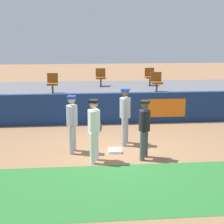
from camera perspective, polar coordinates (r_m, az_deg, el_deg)
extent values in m
plane|color=#846042|center=(10.15, 1.22, -7.00)|extent=(60.00, 60.00, 0.00)
cube|color=#26662B|center=(8.07, 3.08, -12.52)|extent=(18.00, 2.80, 0.01)
cube|color=white|center=(10.29, 0.52, -6.48)|extent=(0.40, 0.40, 0.08)
cylinder|color=white|center=(9.57, -2.70, -5.56)|extent=(0.15, 0.15, 0.86)
cylinder|color=white|center=(9.28, -3.29, -6.16)|extent=(0.15, 0.15, 0.86)
cylinder|color=white|center=(9.21, -3.04, -1.53)|extent=(0.43, 0.43, 0.61)
sphere|color=tan|center=(9.10, -3.08, 1.37)|extent=(0.23, 0.23, 0.23)
cube|color=black|center=(9.09, -3.08, 1.82)|extent=(0.30, 0.30, 0.08)
cylinder|color=white|center=(9.39, -2.67, -1.11)|extent=(0.09, 0.09, 0.57)
cylinder|color=white|center=(9.02, -3.44, -1.72)|extent=(0.09, 0.09, 0.57)
ellipsoid|color=brown|center=(9.43, -2.08, -2.59)|extent=(0.18, 0.23, 0.28)
cylinder|color=#9EA3AD|center=(11.02, 2.33, -2.95)|extent=(0.15, 0.15, 0.89)
cylinder|color=#9EA3AD|center=(10.71, 2.01, -3.42)|extent=(0.15, 0.15, 0.89)
cylinder|color=#9EA3AD|center=(10.68, 2.21, 0.72)|extent=(0.43, 0.43, 0.63)
sphere|color=brown|center=(10.58, 2.23, 3.32)|extent=(0.23, 0.23, 0.23)
cube|color=#193899|center=(10.57, 2.24, 3.72)|extent=(0.31, 0.31, 0.08)
cylinder|color=#9EA3AD|center=(10.87, 2.42, 1.06)|extent=(0.09, 0.09, 0.59)
cylinder|color=#9EA3AD|center=(10.47, 2.00, 0.59)|extent=(0.09, 0.09, 0.59)
cylinder|color=#9EA3AD|center=(10.36, -6.45, -4.21)|extent=(0.14, 0.14, 0.84)
cylinder|color=#9EA3AD|center=(10.07, -6.79, -4.73)|extent=(0.14, 0.14, 0.84)
cylinder|color=#9EA3AD|center=(10.02, -6.73, -0.55)|extent=(0.38, 0.38, 0.59)
sphere|color=tan|center=(9.92, -6.80, 2.06)|extent=(0.22, 0.22, 0.22)
cube|color=#193899|center=(9.91, -6.81, 2.47)|extent=(0.27, 0.27, 0.08)
cylinder|color=#9EA3AD|center=(10.20, -6.51, -0.18)|extent=(0.09, 0.09, 0.56)
cylinder|color=#9EA3AD|center=(9.83, -6.96, -0.71)|extent=(0.09, 0.09, 0.56)
cylinder|color=#4C4C51|center=(9.83, 5.63, -5.20)|extent=(0.14, 0.14, 0.83)
cylinder|color=#4C4C51|center=(9.55, 5.11, -5.74)|extent=(0.14, 0.14, 0.83)
cylinder|color=black|center=(9.49, 5.46, -1.42)|extent=(0.43, 0.43, 0.58)
sphere|color=brown|center=(9.38, 5.52, 1.28)|extent=(0.22, 0.22, 0.22)
cube|color=black|center=(9.37, 5.53, 1.70)|extent=(0.31, 0.31, 0.08)
cylinder|color=black|center=(9.66, 5.79, -1.05)|extent=(0.08, 0.08, 0.55)
cylinder|color=black|center=(9.30, 5.12, -1.59)|extent=(0.08, 0.08, 0.55)
cube|color=navy|center=(13.33, -0.47, 0.62)|extent=(18.00, 0.24, 1.21)
cube|color=orange|center=(13.58, 9.14, 0.69)|extent=(1.50, 0.02, 0.73)
cube|color=#59595E|center=(15.86, -1.25, 2.24)|extent=(18.00, 4.80, 1.00)
cylinder|color=#4C4C51|center=(14.57, -9.91, 3.86)|extent=(0.08, 0.08, 0.40)
cube|color=#8C4714|center=(14.54, -9.94, 4.64)|extent=(0.45, 0.44, 0.08)
cube|color=#8C4714|center=(14.69, -9.92, 5.67)|extent=(0.45, 0.06, 0.40)
cylinder|color=#4C4C51|center=(14.88, 7.49, 4.14)|extent=(0.08, 0.08, 0.40)
cube|color=#8C4714|center=(14.85, 7.51, 4.90)|extent=(0.47, 0.44, 0.08)
cube|color=#8C4714|center=(15.01, 7.38, 5.91)|extent=(0.47, 0.06, 0.40)
cylinder|color=#4C4C51|center=(16.64, 6.37, 5.12)|extent=(0.08, 0.08, 0.40)
cube|color=#8C4714|center=(16.61, 6.38, 5.80)|extent=(0.45, 0.44, 0.08)
cube|color=#8C4714|center=(16.77, 6.27, 6.70)|extent=(0.45, 0.06, 0.40)
cylinder|color=#4C4C51|center=(16.33, -1.88, 5.04)|extent=(0.08, 0.08, 0.40)
cube|color=#8C4714|center=(16.30, -1.89, 5.73)|extent=(0.46, 0.44, 0.08)
cube|color=#8C4714|center=(16.46, -1.93, 6.65)|extent=(0.46, 0.06, 0.40)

